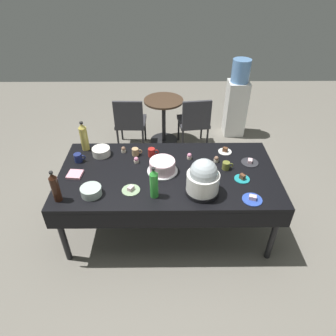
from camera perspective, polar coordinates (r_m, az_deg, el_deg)
ground at (r=3.53m, az=0.00°, el=-10.46°), size 9.00×9.00×0.00m
potluck_table at (r=3.06m, az=0.00°, el=-1.68°), size 2.20×1.10×0.75m
frosted_layer_cake at (r=3.00m, az=-1.08°, el=0.34°), size 0.31×0.31×0.13m
slow_cooker at (r=2.69m, az=6.69°, el=-2.03°), size 0.31×0.31×0.36m
glass_salad_bowl at (r=2.82m, az=-14.44°, el=-4.27°), size 0.19×0.19×0.08m
ceramic_snack_bowl at (r=3.33m, az=-12.60°, el=3.09°), size 0.19×0.19×0.08m
dessert_plate_charcoal at (r=3.26m, az=15.32°, el=1.09°), size 0.18×0.18×0.04m
dessert_plate_white at (r=3.37m, az=10.80°, el=3.22°), size 0.15×0.15×0.06m
dessert_plate_teal at (r=3.01m, az=13.94°, el=-1.89°), size 0.15×0.15×0.06m
dessert_plate_cobalt at (r=2.80m, az=15.77°, el=-5.69°), size 0.18×0.18×0.05m
dessert_plate_sage at (r=2.82m, az=-7.08°, el=-4.10°), size 0.17×0.17×0.05m
cupcake_mint at (r=3.20m, az=4.10°, el=2.27°), size 0.05×0.05×0.07m
cupcake_berry at (r=3.16m, az=-6.08°, el=1.54°), size 0.05×0.05×0.07m
cupcake_lemon at (r=3.34m, az=-8.48°, el=3.50°), size 0.05×0.05×0.07m
cupcake_vanilla at (r=3.19m, az=9.18°, el=1.66°), size 0.05×0.05×0.07m
soda_bottle_lime_soda at (r=2.65m, az=-2.70°, el=-2.94°), size 0.08×0.08×0.32m
soda_bottle_ginger_ale at (r=3.41m, az=-15.74°, el=5.73°), size 0.08×0.08×0.34m
soda_bottle_cola at (r=2.79m, az=-20.71°, el=-3.44°), size 0.07×0.07×0.32m
coffee_mug_navy at (r=3.29m, az=-16.72°, el=1.89°), size 0.12×0.08×0.09m
coffee_mug_tan at (r=3.27m, az=-6.19°, el=3.09°), size 0.11×0.07×0.08m
coffee_mug_olive at (r=3.10m, az=11.03°, el=0.46°), size 0.11×0.08×0.08m
coffee_mug_red at (r=3.23m, az=-3.10°, el=3.00°), size 0.12×0.08×0.09m
paper_napkin_stack at (r=3.11m, az=-17.31°, el=-1.17°), size 0.15×0.15×0.02m
maroon_chair_left at (r=4.55m, az=-7.23°, el=8.99°), size 0.45×0.45×0.85m
maroon_chair_right at (r=4.54m, az=5.05°, el=9.08°), size 0.49×0.49×0.85m
round_cafe_table at (r=4.72m, az=-0.82°, el=10.43°), size 0.60×0.60×0.72m
water_cooler at (r=5.04m, az=12.94°, el=12.42°), size 0.32×0.32×1.24m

